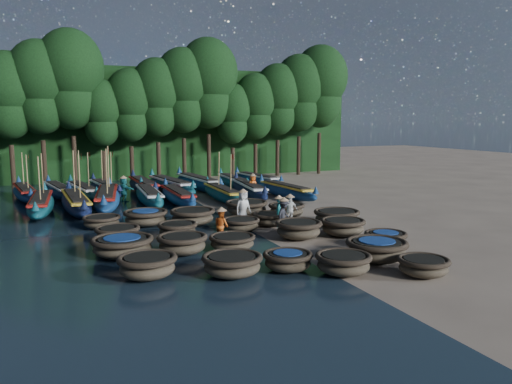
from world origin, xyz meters
name	(u,v)px	position (x,y,z in m)	size (l,w,h in m)	color
ground	(242,226)	(0.00, 0.00, 0.00)	(120.00, 120.00, 0.00)	gray
foliage_wall	(148,124)	(0.00, 23.50, 5.00)	(40.00, 3.00, 10.00)	black
coracle_3	(343,263)	(0.34, -8.86, 0.43)	(2.11, 2.11, 0.75)	brown
coracle_4	(423,266)	(2.82, -10.12, 0.38)	(2.11, 2.11, 0.66)	brown
coracle_5	(147,265)	(-6.10, -6.57, 0.47)	(2.45, 2.45, 0.81)	brown
coracle_6	(232,264)	(-3.33, -7.50, 0.44)	(2.55, 2.55, 0.77)	brown
coracle_7	(288,260)	(-1.27, -7.71, 0.40)	(2.07, 2.07, 0.70)	brown
coracle_8	(377,249)	(2.45, -7.95, 0.48)	(2.43, 2.43, 0.83)	brown
coracle_9	(386,239)	(4.05, -6.43, 0.40)	(1.94, 1.94, 0.69)	brown
coracle_10	(122,245)	(-6.48, -3.43, 0.46)	(2.89, 2.89, 0.80)	brown
coracle_11	(182,243)	(-4.20, -4.04, 0.46)	(2.27, 2.27, 0.81)	brown
coracle_12	(232,242)	(-2.11, -4.22, 0.37)	(1.96, 1.96, 0.64)	brown
coracle_13	(299,229)	(1.37, -3.57, 0.48)	(2.18, 2.18, 0.84)	brown
coracle_14	(343,226)	(3.58, -3.85, 0.46)	(2.12, 2.12, 0.80)	brown
coracle_15	(117,234)	(-6.35, -1.11, 0.43)	(1.99, 1.99, 0.75)	brown
coracle_16	(178,229)	(-3.69, -1.29, 0.42)	(2.06, 2.06, 0.73)	brown
coracle_17	(241,224)	(-0.46, -1.06, 0.37)	(1.95, 1.95, 0.64)	brown
coracle_18	(271,218)	(1.38, -0.52, 0.39)	(2.17, 2.17, 0.68)	brown
coracle_19	(337,217)	(4.58, -1.72, 0.45)	(2.87, 2.87, 0.80)	brown
coracle_20	(102,221)	(-6.66, 2.31, 0.36)	(2.11, 2.11, 0.63)	brown
coracle_21	(146,217)	(-4.51, 2.02, 0.47)	(2.61, 2.61, 0.80)	brown
coracle_22	(193,216)	(-2.26, 1.21, 0.48)	(2.75, 2.75, 0.85)	brown
coracle_23	(246,207)	(1.31, 2.62, 0.47)	(2.42, 2.42, 0.82)	brown
coracle_24	(287,210)	(3.16, 1.20, 0.43)	(2.40, 2.40, 0.76)	brown
long_boat_1	(41,204)	(-9.45, 7.88, 0.54)	(1.91, 8.04, 3.42)	#115860
long_boat_2	(76,203)	(-7.56, 7.41, 0.57)	(1.84, 8.40, 3.57)	#10163C
long_boat_3	(107,198)	(-5.70, 8.23, 0.60)	(2.84, 8.74, 3.75)	navy
long_boat_4	(149,196)	(-3.03, 8.63, 0.53)	(1.78, 7.89, 1.39)	#115860
long_boat_5	(178,196)	(-1.32, 7.94, 0.51)	(1.41, 7.63, 1.34)	navy
long_boat_6	(223,194)	(1.70, 7.74, 0.51)	(1.51, 7.62, 3.24)	#115860
long_boat_7	(249,189)	(3.99, 8.74, 0.54)	(2.38, 8.02, 1.42)	#10163C
long_boat_8	(286,191)	(6.21, 7.37, 0.51)	(1.90, 7.64, 1.35)	navy
long_boat_9	(25,192)	(-10.47, 13.67, 0.50)	(2.25, 7.36, 3.15)	navy
long_boat_10	(59,191)	(-8.32, 13.72, 0.50)	(2.51, 7.33, 1.31)	navy
long_boat_11	(83,191)	(-6.79, 12.78, 0.52)	(2.54, 7.57, 3.26)	#115860
long_boat_12	(106,188)	(-5.17, 13.59, 0.51)	(2.33, 7.46, 3.20)	#10163C
long_boat_13	(143,186)	(-2.48, 13.51, 0.55)	(1.61, 8.19, 1.44)	#10163C
long_boat_14	(171,185)	(-0.59, 12.84, 0.58)	(2.63, 8.53, 1.51)	#115860
long_boat_15	(198,183)	(1.72, 13.54, 0.57)	(2.36, 8.54, 1.51)	navy
long_boat_16	(233,182)	(4.65, 13.65, 0.50)	(1.66, 7.39, 1.30)	#115860
long_boat_17	(258,179)	(7.01, 14.20, 0.49)	(2.26, 7.29, 1.29)	navy
fisherman_0	(243,207)	(0.20, 0.33, 0.95)	(0.97, 0.73, 1.99)	silver
fisherman_1	(279,210)	(1.67, -0.87, 0.88)	(0.61, 0.67, 1.74)	#186566
fisherman_2	(221,224)	(-2.05, -2.70, 0.81)	(0.75, 0.86, 1.69)	#CE5A1B
fisherman_3	(284,214)	(1.50, -1.78, 0.83)	(1.15, 1.10, 1.77)	black
fisherman_4	(290,209)	(2.43, -0.61, 0.84)	(0.90, 0.52, 1.72)	silver
fisherman_5	(124,189)	(-4.38, 10.15, 0.86)	(1.20, 1.56, 1.84)	#186566
fisherman_6	(253,185)	(4.20, 8.53, 0.86)	(0.85, 0.63, 1.78)	#CE5A1B
tree_2	(8,94)	(-11.40, 20.00, 7.32)	(4.51, 4.51, 10.63)	black
tree_3	(40,86)	(-9.10, 20.00, 8.00)	(4.92, 4.92, 11.60)	black
tree_4	(70,78)	(-6.80, 20.00, 8.67)	(5.34, 5.34, 12.58)	black
tree_5	(102,112)	(-4.50, 20.00, 5.97)	(3.68, 3.68, 8.68)	black
tree_6	(130,104)	(-2.20, 20.00, 6.65)	(4.09, 4.09, 9.65)	black
tree_7	(157,97)	(0.10, 20.00, 7.32)	(4.51, 4.51, 10.63)	black
tree_8	(183,89)	(2.40, 20.00, 8.00)	(4.92, 4.92, 11.60)	black
tree_9	(208,82)	(4.70, 20.00, 8.67)	(5.34, 5.34, 12.58)	black
tree_10	(232,113)	(7.00, 20.00, 5.97)	(3.68, 3.68, 8.68)	black
tree_11	(255,106)	(9.30, 20.00, 6.65)	(4.09, 4.09, 9.65)	black
tree_12	(278,99)	(11.60, 20.00, 7.32)	(4.51, 4.51, 10.63)	black
tree_13	(299,92)	(13.90, 20.00, 8.00)	(4.92, 4.92, 11.60)	black
tree_14	(320,86)	(16.20, 20.00, 8.67)	(5.34, 5.34, 12.58)	black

